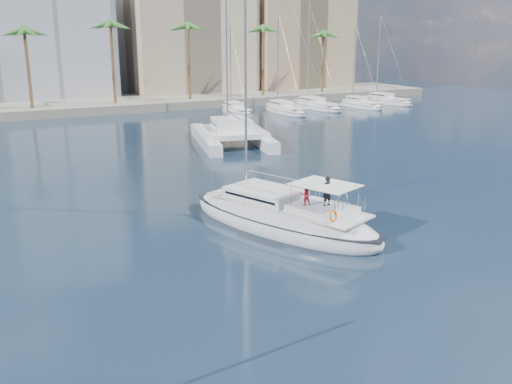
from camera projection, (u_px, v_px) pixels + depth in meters
ground at (280, 256)px, 28.52m from camera, size 160.00×160.00×0.00m
quay at (66, 107)px, 80.47m from camera, size 120.00×14.00×1.20m
building_beige at (187, 37)px, 95.38m from camera, size 20.00×14.00×20.00m
building_tan_right at (296, 42)px, 102.81m from camera, size 18.00×12.00×18.00m
palm_centre at (65, 36)px, 74.44m from camera, size 3.60×3.60×12.30m
palm_right at (289, 35)px, 89.52m from camera, size 3.60×3.60×12.30m
main_sloop at (282, 218)px, 32.53m from camera, size 8.65×13.84×19.60m
catamaran at (232, 132)px, 56.86m from camera, size 9.46×14.22×18.88m
seagull at (253, 217)px, 32.41m from camera, size 1.19×0.51×0.22m
moored_yacht_a at (236, 114)px, 77.55m from camera, size 3.37×9.52×11.90m
moored_yacht_b at (285, 113)px, 78.72m from camera, size 3.32×10.83×13.72m
moored_yacht_c at (316, 109)px, 83.32m from camera, size 3.98×12.33×15.54m
moored_yacht_d at (361, 108)px, 84.49m from camera, size 3.52×9.55×11.90m
moored_yacht_e at (386, 104)px, 89.08m from camera, size 4.61×11.11×13.72m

